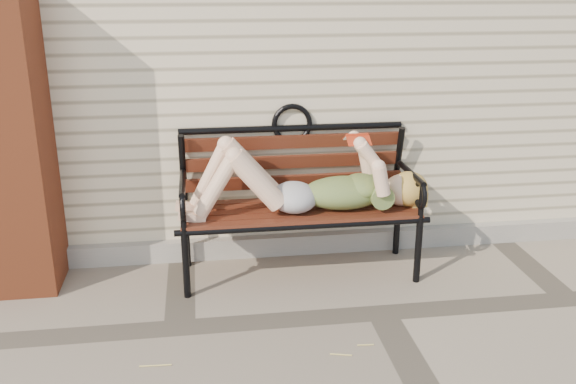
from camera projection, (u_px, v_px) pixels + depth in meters
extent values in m
plane|color=gray|center=(382.00, 313.00, 4.01)|extent=(80.00, 80.00, 0.00)
cube|color=beige|center=(304.00, 27.00, 6.32)|extent=(8.00, 4.00, 3.00)
cube|color=#A8A498|center=(347.00, 241.00, 4.89)|extent=(8.00, 0.10, 0.15)
cube|color=brown|center=(6.00, 141.00, 4.08)|extent=(0.50, 0.50, 2.00)
cylinder|color=black|center=(186.00, 264.00, 4.13)|extent=(0.05, 0.05, 0.47)
cylinder|color=black|center=(186.00, 235.00, 4.57)|extent=(0.05, 0.05, 0.47)
cylinder|color=black|center=(418.00, 250.00, 4.34)|extent=(0.05, 0.05, 0.47)
cylinder|color=black|center=(397.00, 224.00, 4.78)|extent=(0.05, 0.05, 0.47)
cube|color=#592A17|center=(299.00, 211.00, 4.38)|extent=(1.60, 0.52, 0.03)
cylinder|color=black|center=(305.00, 226.00, 4.16)|extent=(1.68, 0.04, 0.04)
cylinder|color=black|center=(294.00, 202.00, 4.61)|extent=(1.68, 0.04, 0.04)
torus|color=black|center=(292.00, 124.00, 4.54)|extent=(0.29, 0.04, 0.29)
ellipsoid|color=#093842|center=(343.00, 193.00, 4.35)|extent=(0.57, 0.33, 0.22)
ellipsoid|color=#093842|center=(361.00, 187.00, 4.35)|extent=(0.27, 0.32, 0.17)
ellipsoid|color=#A9A9AE|center=(294.00, 197.00, 4.31)|extent=(0.32, 0.36, 0.20)
sphere|color=beige|center=(401.00, 190.00, 4.40)|extent=(0.23, 0.23, 0.23)
ellipsoid|color=gold|center=(409.00, 189.00, 4.41)|extent=(0.26, 0.27, 0.24)
cube|color=#A72C13|center=(357.00, 135.00, 4.23)|extent=(0.15, 0.02, 0.02)
cube|color=silver|center=(359.00, 141.00, 4.20)|extent=(0.15, 0.09, 0.05)
cube|color=silver|center=(355.00, 137.00, 4.28)|extent=(0.15, 0.09, 0.05)
cube|color=#A72C13|center=(359.00, 140.00, 4.19)|extent=(0.16, 0.10, 0.06)
cube|color=#A72C13|center=(355.00, 137.00, 4.28)|extent=(0.16, 0.10, 0.06)
cylinder|color=#D2C066|center=(406.00, 338.00, 3.72)|extent=(0.13, 0.07, 0.01)
cylinder|color=#D2C066|center=(345.00, 375.00, 3.38)|extent=(0.11, 0.01, 0.01)
cylinder|color=#D2C066|center=(377.00, 355.00, 3.55)|extent=(0.08, 0.05, 0.01)
cylinder|color=#D2C066|center=(207.00, 354.00, 3.56)|extent=(0.10, 0.05, 0.01)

